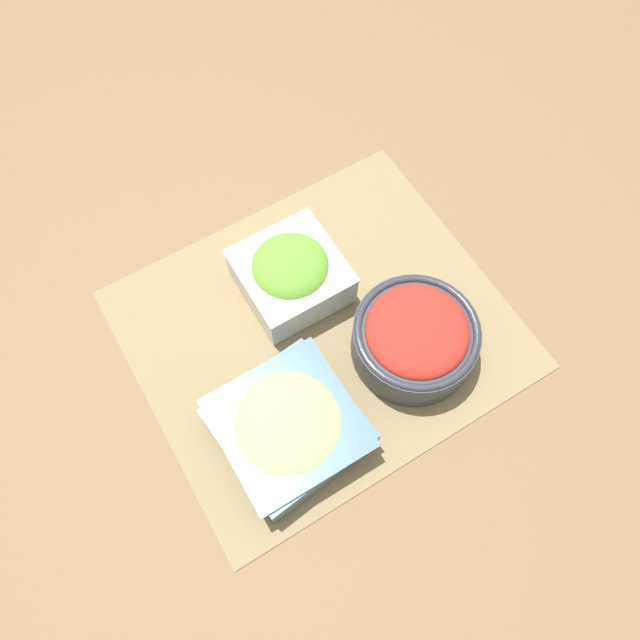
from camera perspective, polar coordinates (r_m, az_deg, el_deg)
The scene contains 5 objects.
ground_plane at distance 0.91m, azimuth -0.00°, elevation -0.89°, with size 3.00×3.00×0.00m, color olive.
placemat at distance 0.91m, azimuth -0.00°, elevation -0.83°, with size 0.52×0.46×0.00m.
lettuce_bowl at distance 0.91m, azimuth -2.50°, elevation 4.38°, with size 0.14×0.14×0.08m.
tomato_bowl at distance 0.87m, azimuth 8.71°, elevation -1.53°, with size 0.18×0.18×0.08m.
cucumber_bowl at distance 0.83m, azimuth -2.93°, elevation -9.67°, with size 0.19×0.19×0.06m.
Camera 1 is at (0.19, 0.31, 0.84)m, focal length 35.00 mm.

